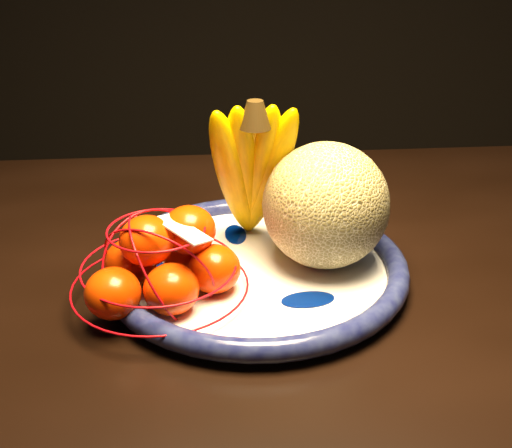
{
  "coord_description": "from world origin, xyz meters",
  "views": [
    {
      "loc": [
        0.05,
        -0.7,
        1.2
      ],
      "look_at": [
        0.03,
        0.0,
        0.86
      ],
      "focal_mm": 45.0,
      "sensor_mm": 36.0,
      "label": 1
    }
  ],
  "objects_px": {
    "banana_bunch": "(251,165)",
    "dining_table": "(310,334)",
    "cantaloupe": "(326,205)",
    "mandarin_bag": "(164,263)",
    "fruit_bowl": "(256,267)"
  },
  "relations": [
    {
      "from": "banana_bunch",
      "to": "mandarin_bag",
      "type": "xyz_separation_m",
      "value": [
        -0.09,
        -0.13,
        -0.07
      ]
    },
    {
      "from": "dining_table",
      "to": "mandarin_bag",
      "type": "height_order",
      "value": "mandarin_bag"
    },
    {
      "from": "dining_table",
      "to": "cantaloupe",
      "type": "height_order",
      "value": "cantaloupe"
    },
    {
      "from": "dining_table",
      "to": "cantaloupe",
      "type": "distance_m",
      "value": 0.18
    },
    {
      "from": "banana_bunch",
      "to": "dining_table",
      "type": "bearing_deg",
      "value": -49.56
    },
    {
      "from": "dining_table",
      "to": "mandarin_bag",
      "type": "xyz_separation_m",
      "value": [
        -0.17,
        -0.06,
        0.14
      ]
    },
    {
      "from": "dining_table",
      "to": "fruit_bowl",
      "type": "distance_m",
      "value": 0.12
    },
    {
      "from": "mandarin_bag",
      "to": "cantaloupe",
      "type": "bearing_deg",
      "value": 23.86
    },
    {
      "from": "dining_table",
      "to": "mandarin_bag",
      "type": "distance_m",
      "value": 0.23
    },
    {
      "from": "banana_bunch",
      "to": "mandarin_bag",
      "type": "height_order",
      "value": "banana_bunch"
    },
    {
      "from": "cantaloupe",
      "to": "banana_bunch",
      "type": "bearing_deg",
      "value": 153.23
    },
    {
      "from": "fruit_bowl",
      "to": "cantaloupe",
      "type": "height_order",
      "value": "cantaloupe"
    },
    {
      "from": "fruit_bowl",
      "to": "banana_bunch",
      "type": "xyz_separation_m",
      "value": [
        -0.01,
        0.07,
        0.11
      ]
    },
    {
      "from": "cantaloupe",
      "to": "banana_bunch",
      "type": "height_order",
      "value": "banana_bunch"
    },
    {
      "from": "mandarin_bag",
      "to": "dining_table",
      "type": "bearing_deg",
      "value": 19.78
    }
  ]
}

